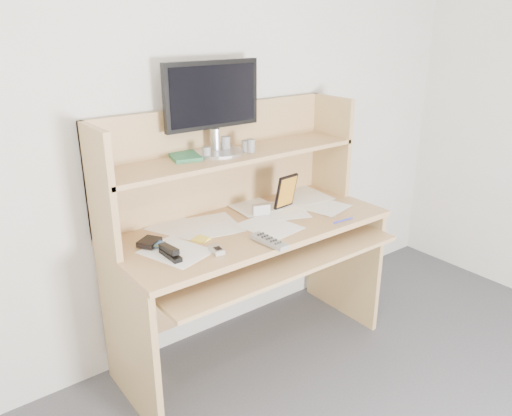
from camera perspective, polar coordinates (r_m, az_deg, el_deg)
back_wall at (r=2.58m, az=-4.89°, el=10.65°), size 3.60×0.04×2.50m
desk at (r=2.55m, az=-1.60°, el=-2.46°), size 1.40×0.70×1.30m
paper_clutter at (r=2.47m, az=-0.52°, el=-1.80°), size 1.32×0.54×0.01m
keyboard at (r=2.49m, az=1.49°, el=-3.78°), size 0.50×0.26×0.03m
tv_remote at (r=2.25m, az=1.51°, el=-3.83°), size 0.07×0.20×0.02m
flip_phone at (r=2.18m, az=-4.52°, el=-4.71°), size 0.06×0.09×0.02m
stapler at (r=2.15m, az=-9.77°, el=-4.94°), size 0.04×0.14×0.04m
wallet at (r=2.28m, az=-12.09°, el=-3.84°), size 0.12×0.12×0.02m
sticky_note_pad at (r=2.31m, az=-6.34°, el=-3.58°), size 0.09×0.09×0.01m
digital_camera at (r=2.57m, az=0.58°, el=-0.16°), size 0.10×0.06×0.06m
game_case at (r=2.64m, az=3.44°, el=1.91°), size 0.13×0.03×0.18m
blue_pen at (r=2.53m, az=9.93°, el=-1.40°), size 0.13×0.02×0.01m
card_box at (r=2.24m, az=-17.15°, el=4.82°), size 0.06×0.04×0.08m
shelf_book at (r=2.41m, az=-8.16°, el=5.86°), size 0.17×0.21×0.02m
chip_stack_a at (r=2.39m, az=-5.67°, el=6.31°), size 0.05×0.05×0.05m
chip_stack_b at (r=2.49m, az=-0.58°, el=7.11°), size 0.05×0.05×0.07m
chip_stack_c at (r=2.50m, az=-1.12°, el=7.09°), size 0.06×0.06×0.06m
chip_stack_d at (r=2.50m, az=-3.46°, el=7.27°), size 0.06×0.06×0.08m
monitor at (r=2.45m, az=-4.93°, el=11.67°), size 0.51×0.26×0.44m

